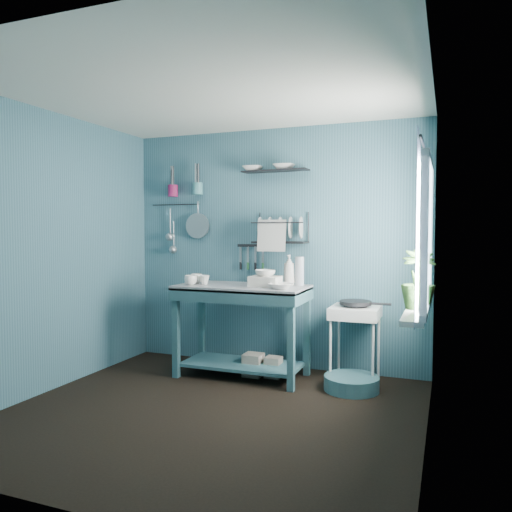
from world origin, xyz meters
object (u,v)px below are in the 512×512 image
(hotplate_stand, at_px, (355,344))
(floor_basin, at_px, (351,383))
(work_counter, at_px, (242,331))
(mug_mid, at_px, (204,280))
(storage_tin_small, at_px, (273,367))
(storage_tin_large, at_px, (253,365))
(mug_left, at_px, (191,280))
(soap_bottle, at_px, (289,270))
(potted_plant, at_px, (418,279))
(utensil_cup_magenta, at_px, (173,191))
(water_bottle, at_px, (299,271))
(utensil_cup_teal, at_px, (198,189))
(mug_right, at_px, (196,279))
(colander, at_px, (198,226))
(frying_pan, at_px, (355,303))
(wash_tub, at_px, (265,281))
(dish_rack, at_px, (280,228))

(hotplate_stand, bearing_deg, floor_basin, -74.39)
(work_counter, height_order, mug_mid, mug_mid)
(mug_mid, relative_size, storage_tin_small, 0.50)
(hotplate_stand, xyz_separation_m, storage_tin_small, (-0.77, -0.15, -0.26))
(hotplate_stand, xyz_separation_m, storage_tin_large, (-0.97, -0.18, -0.25))
(mug_left, height_order, soap_bottle, soap_bottle)
(potted_plant, relative_size, floor_basin, 0.93)
(utensil_cup_magenta, relative_size, potted_plant, 0.28)
(potted_plant, bearing_deg, hotplate_stand, 132.07)
(water_bottle, distance_m, utensil_cup_teal, 1.50)
(mug_right, distance_m, storage_tin_small, 1.17)
(potted_plant, bearing_deg, utensil_cup_teal, 160.27)
(colander, xyz_separation_m, floor_basin, (1.81, -0.50, -1.42))
(frying_pan, bearing_deg, utensil_cup_magenta, 174.80)
(mug_mid, distance_m, storage_tin_large, 0.97)
(wash_tub, relative_size, utensil_cup_magenta, 2.15)
(soap_bottle, bearing_deg, colander, 167.84)
(mug_left, distance_m, colander, 0.85)
(mug_right, height_order, hotplate_stand, mug_right)
(potted_plant, relative_size, storage_tin_small, 2.30)
(soap_bottle, xyz_separation_m, floor_basin, (0.67, -0.25, -0.99))
(soap_bottle, relative_size, dish_rack, 0.54)
(wash_tub, height_order, dish_rack, dish_rack)
(mug_mid, distance_m, water_bottle, 0.95)
(soap_bottle, xyz_separation_m, frying_pan, (0.65, 0.03, -0.29))
(storage_tin_small, bearing_deg, mug_right, -174.29)
(storage_tin_large, bearing_deg, wash_tub, -25.02)
(wash_tub, bearing_deg, floor_basin, -2.01)
(frying_pan, bearing_deg, floor_basin, -85.99)
(mug_right, xyz_separation_m, wash_tub, (0.75, -0.02, 0.00))
(mug_mid, bearing_deg, utensil_cup_magenta, 142.96)
(dish_rack, bearing_deg, storage_tin_large, -111.61)
(hotplate_stand, relative_size, floor_basin, 1.45)
(dish_rack, height_order, storage_tin_large, dish_rack)
(mug_left, distance_m, storage_tin_small, 1.18)
(hotplate_stand, distance_m, utensil_cup_teal, 2.35)
(colander, height_order, storage_tin_large, colander)
(soap_bottle, height_order, potted_plant, potted_plant)
(mug_left, xyz_separation_m, utensil_cup_magenta, (-0.53, 0.58, 0.93))
(mug_left, height_order, wash_tub, wash_tub)
(utensil_cup_magenta, bearing_deg, water_bottle, -7.28)
(dish_rack, bearing_deg, work_counter, -119.63)
(mug_right, xyz_separation_m, potted_plant, (2.16, -0.43, 0.11))
(frying_pan, bearing_deg, storage_tin_large, -169.67)
(dish_rack, bearing_deg, mug_left, -137.97)
(storage_tin_large, bearing_deg, work_counter, -153.43)
(colander, relative_size, storage_tin_small, 1.40)
(utensil_cup_magenta, bearing_deg, wash_tub, -19.07)
(dish_rack, bearing_deg, wash_tub, -86.29)
(mug_right, xyz_separation_m, dish_rack, (0.77, 0.37, 0.52))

